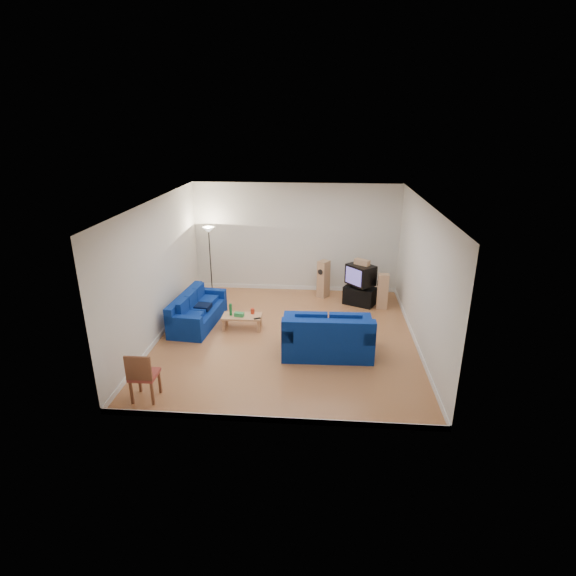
# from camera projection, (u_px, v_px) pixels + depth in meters

# --- Properties ---
(room) EXTENTS (6.01, 6.51, 3.21)m
(room) POSITION_uv_depth(u_px,v_px,m) (287.00, 276.00, 10.14)
(room) COLOR brown
(room) RESTS_ON ground
(sofa_three_seat) EXTENTS (1.06, 2.09, 0.78)m
(sofa_three_seat) POSITION_uv_depth(u_px,v_px,m) (196.00, 313.00, 11.29)
(sofa_three_seat) COLOR navy
(sofa_three_seat) RESTS_ON ground
(sofa_loveseat) EXTENTS (1.98, 1.14, 0.98)m
(sofa_loveseat) POSITION_uv_depth(u_px,v_px,m) (327.00, 339.00, 9.78)
(sofa_loveseat) COLOR navy
(sofa_loveseat) RESTS_ON ground
(coffee_table) EXTENTS (0.96, 0.49, 0.35)m
(coffee_table) POSITION_uv_depth(u_px,v_px,m) (242.00, 317.00, 11.03)
(coffee_table) COLOR tan
(coffee_table) RESTS_ON ground
(bottle) EXTENTS (0.08, 0.08, 0.30)m
(bottle) POSITION_uv_depth(u_px,v_px,m) (231.00, 310.00, 10.98)
(bottle) COLOR #197233
(bottle) RESTS_ON coffee_table
(tissue_box) EXTENTS (0.25, 0.16, 0.09)m
(tissue_box) POSITION_uv_depth(u_px,v_px,m) (239.00, 314.00, 10.96)
(tissue_box) COLOR green
(tissue_box) RESTS_ON coffee_table
(red_canister) EXTENTS (0.11, 0.11, 0.13)m
(red_canister) POSITION_uv_depth(u_px,v_px,m) (253.00, 311.00, 11.10)
(red_canister) COLOR red
(red_canister) RESTS_ON coffee_table
(remote) EXTENTS (0.17, 0.12, 0.02)m
(remote) POSITION_uv_depth(u_px,v_px,m) (257.00, 318.00, 10.83)
(remote) COLOR black
(remote) RESTS_ON coffee_table
(tv_stand) EXTENTS (0.95, 0.78, 0.51)m
(tv_stand) POSITION_uv_depth(u_px,v_px,m) (359.00, 296.00, 12.51)
(tv_stand) COLOR black
(tv_stand) RESTS_ON ground
(av_receiver) EXTENTS (0.53, 0.52, 0.10)m
(av_receiver) POSITION_uv_depth(u_px,v_px,m) (360.00, 285.00, 12.43)
(av_receiver) COLOR black
(av_receiver) RESTS_ON tv_stand
(television) EXTENTS (0.87, 0.89, 0.56)m
(television) POSITION_uv_depth(u_px,v_px,m) (361.00, 275.00, 12.26)
(television) COLOR black
(television) RESTS_ON av_receiver
(centre_speaker) EXTENTS (0.44, 0.39, 0.15)m
(centre_speaker) POSITION_uv_depth(u_px,v_px,m) (362.00, 262.00, 12.16)
(centre_speaker) COLOR tan
(centre_speaker) RESTS_ON television
(speaker_left) EXTENTS (0.39, 0.41, 1.09)m
(speaker_left) POSITION_uv_depth(u_px,v_px,m) (323.00, 279.00, 12.95)
(speaker_left) COLOR tan
(speaker_left) RESTS_ON ground
(speaker_right) EXTENTS (0.32, 0.25, 0.98)m
(speaker_right) POSITION_uv_depth(u_px,v_px,m) (383.00, 291.00, 12.16)
(speaker_right) COLOR tan
(speaker_right) RESTS_ON ground
(floor_lamp) EXTENTS (0.34, 0.34, 2.01)m
(floor_lamp) POSITION_uv_depth(u_px,v_px,m) (209.00, 239.00, 12.81)
(floor_lamp) COLOR black
(floor_lamp) RESTS_ON ground
(dining_chair) EXTENTS (0.48, 0.48, 0.99)m
(dining_chair) POSITION_uv_depth(u_px,v_px,m) (142.00, 374.00, 8.08)
(dining_chair) COLOR brown
(dining_chair) RESTS_ON ground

